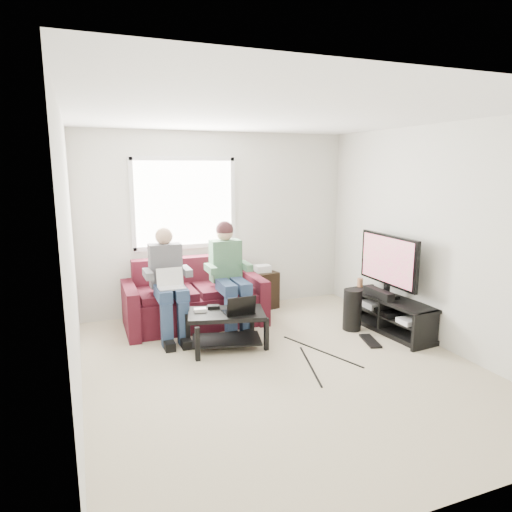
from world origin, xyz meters
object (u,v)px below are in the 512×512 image
object	(u,v)px
coffee_table	(226,321)
subwoofer	(352,310)
tv	(388,262)
end_table	(263,289)
tv_stand	(390,316)
sofa	(194,300)

from	to	relation	value
coffee_table	subwoofer	size ratio (longest dim) A/B	1.82
tv	end_table	distance (m)	1.95
tv	tv_stand	bearing A→B (deg)	-88.53
coffee_table	end_table	size ratio (longest dim) A/B	1.50
end_table	sofa	bearing A→B (deg)	-164.17
coffee_table	tv_stand	size ratio (longest dim) A/B	0.72
tv	coffee_table	bearing A→B (deg)	176.17
subwoofer	coffee_table	bearing A→B (deg)	179.32
tv_stand	coffee_table	bearing A→B (deg)	173.53
coffee_table	end_table	distance (m)	1.64
end_table	tv_stand	bearing A→B (deg)	-53.20
sofa	end_table	xyz separation A→B (m)	(1.14, 0.32, -0.03)
coffee_table	tv	xyz separation A→B (m)	(2.15, -0.14, 0.58)
coffee_table	end_table	world-z (taller)	end_table
tv_stand	tv	distance (m)	0.71
subwoofer	end_table	xyz separation A→B (m)	(-0.73, 1.32, 0.02)
sofa	tv_stand	world-z (taller)	sofa
coffee_table	subwoofer	distance (m)	1.72
tv_stand	tv	xyz separation A→B (m)	(-0.00, 0.10, 0.70)
subwoofer	tv	bearing A→B (deg)	-16.07
tv	end_table	size ratio (longest dim) A/B	1.68
sofa	tv_stand	distance (m)	2.61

